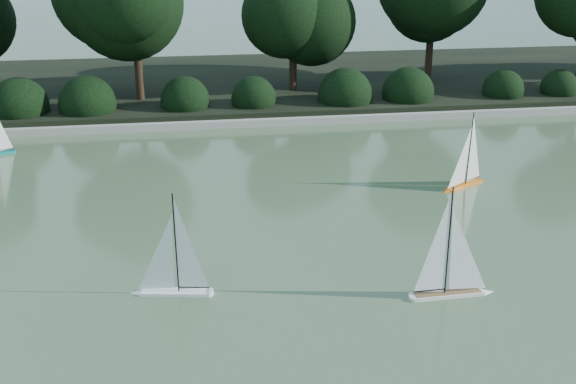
{
  "coord_description": "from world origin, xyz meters",
  "views": [
    {
      "loc": [
        -2.01,
        -7.44,
        4.56
      ],
      "look_at": [
        -0.47,
        2.66,
        0.7
      ],
      "focal_mm": 45.0,
      "sensor_mm": 36.0,
      "label": 1
    }
  ],
  "objects": [
    {
      "name": "sailboat_white_a",
      "position": [
        -2.29,
        1.02,
        0.24
      ],
      "size": [
        1.11,
        0.35,
        1.51
      ],
      "color": "white",
      "rests_on": "ground"
    },
    {
      "name": "pond_coping",
      "position": [
        0.0,
        9.0,
        0.09
      ],
      "size": [
        40.0,
        0.35,
        0.18
      ],
      "primitive_type": "cube",
      "color": "gray",
      "rests_on": "ground"
    },
    {
      "name": "shrub_hedge",
      "position": [
        0.0,
        9.9,
        0.45
      ],
      "size": [
        29.1,
        1.1,
        1.1
      ],
      "color": "black",
      "rests_on": "ground"
    },
    {
      "name": "ground",
      "position": [
        0.0,
        0.0,
        0.0
      ],
      "size": [
        80.0,
        80.0,
        0.0
      ],
      "primitive_type": "plane",
      "color": "#3D5432",
      "rests_on": "ground"
    },
    {
      "name": "sailboat_orange",
      "position": [
        2.98,
        4.27,
        0.23
      ],
      "size": [
        1.0,
        0.67,
        1.48
      ],
      "color": "orange",
      "rests_on": "ground"
    },
    {
      "name": "far_bank",
      "position": [
        0.0,
        13.0,
        0.15
      ],
      "size": [
        40.0,
        8.0,
        0.3
      ],
      "primitive_type": "cube",
      "color": "black",
      "rests_on": "ground"
    },
    {
      "name": "sailboat_white_b",
      "position": [
        1.37,
        0.42,
        0.25
      ],
      "size": [
        1.17,
        0.22,
        1.6
      ],
      "color": "white",
      "rests_on": "ground"
    },
    {
      "name": "tree_line",
      "position": [
        1.23,
        11.44,
        2.64
      ],
      "size": [
        26.31,
        3.93,
        4.39
      ],
      "color": "black",
      "rests_on": "ground"
    }
  ]
}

